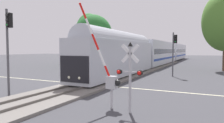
{
  "coord_description": "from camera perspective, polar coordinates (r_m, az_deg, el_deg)",
  "views": [
    {
      "loc": [
        9.83,
        -16.17,
        3.26
      ],
      "look_at": [
        0.45,
        3.31,
        2.0
      ],
      "focal_mm": 32.82,
      "sensor_mm": 36.0,
      "label": 1
    }
  ],
  "objects": [
    {
      "name": "traffic_signal_far_side",
      "position": [
        25.71,
        16.94,
        3.88
      ],
      "size": [
        0.53,
        0.38,
        5.33
      ],
      "color": "#4C4C51",
      "rests_on": "ground"
    },
    {
      "name": "railway_track",
      "position": [
        19.19,
        -5.53,
        -6.17
      ],
      "size": [
        4.4,
        80.0,
        0.32
      ],
      "color": "slate",
      "rests_on": "ground"
    },
    {
      "name": "commuter_train",
      "position": [
        46.09,
        13.43,
        2.58
      ],
      "size": [
        3.04,
        67.44,
        5.16
      ],
      "color": "#B2B7C1",
      "rests_on": "railway_track"
    },
    {
      "name": "pine_left_background",
      "position": [
        45.25,
        -6.46,
        7.74
      ],
      "size": [
        5.92,
        5.92,
        11.11
      ],
      "color": "#4C3828",
      "rests_on": "ground"
    },
    {
      "name": "traffic_signal_median",
      "position": [
        15.99,
        -26.94,
        5.83
      ],
      "size": [
        0.53,
        0.38,
        6.08
      ],
      "color": "#4C4C51",
      "rests_on": "ground"
    },
    {
      "name": "crossing_gate_near",
      "position": [
        11.37,
        -1.05,
        -3.24
      ],
      "size": [
        2.65,
        0.4,
        6.0
      ],
      "color": "#B7B7BC",
      "rests_on": "ground"
    },
    {
      "name": "road_centre_stripe",
      "position": [
        19.2,
        -5.53,
        -6.44
      ],
      "size": [
        44.0,
        0.2,
        0.01
      ],
      "color": "beige",
      "rests_on": "ground"
    },
    {
      "name": "ground_plane",
      "position": [
        19.2,
        -5.53,
        -6.45
      ],
      "size": [
        220.0,
        220.0,
        0.0
      ],
      "primitive_type": "plane",
      "color": "#3D3D42"
    },
    {
      "name": "crossing_signal_mast",
      "position": [
        10.41,
        5.0,
        -2.36
      ],
      "size": [
        1.36,
        0.44,
        3.64
      ],
      "color": "#B2B2B7",
      "rests_on": "ground"
    },
    {
      "name": "oak_behind_train",
      "position": [
        38.61,
        -5.27,
        7.43
      ],
      "size": [
        7.14,
        7.14,
        9.75
      ],
      "color": "#4C3828",
      "rests_on": "ground"
    }
  ]
}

